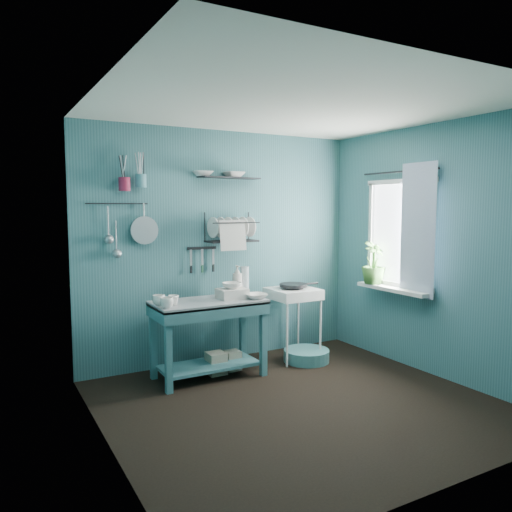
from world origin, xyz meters
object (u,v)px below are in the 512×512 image
mug_mid (174,300)px  storage_tin_small (232,360)px  mug_left (167,303)px  wash_tub (232,294)px  frying_pan (293,285)px  hotplate_stand (293,324)px  utensil_cup_magenta (124,184)px  work_counter (209,339)px  floor_basin (306,355)px  storage_tin_large (216,363)px  mug_right (159,300)px  potted_plant (374,263)px  colander (144,230)px  water_bottle (245,280)px  soap_bottle (237,280)px  dish_rack (232,227)px  utensil_cup_teal (141,181)px

mug_mid → storage_tin_small: size_ratio=0.50×
mug_left → wash_tub: 0.74m
mug_left → mug_mid: bearing=45.0°
frying_pan → hotplate_stand: bearing=0.0°
hotplate_stand → utensil_cup_magenta: size_ratio=6.06×
mug_left → utensil_cup_magenta: utensil_cup_magenta is taller
work_counter → mug_mid: size_ratio=10.89×
floor_basin → utensil_cup_magenta: bearing=165.5°
hotplate_stand → storage_tin_large: size_ratio=3.58×
mug_right → floor_basin: (1.64, -0.06, -0.75)m
storage_tin_small → mug_right: bearing=-174.3°
mug_mid → potted_plant: bearing=-5.2°
colander → floor_basin: (1.63, -0.50, -1.39)m
wash_tub → storage_tin_large: bearing=155.0°
mug_mid → storage_tin_large: mug_mid is taller
water_bottle → utensil_cup_magenta: size_ratio=2.15×
utensil_cup_magenta → colander: bearing=8.7°
utensil_cup_magenta → frying_pan: bearing=-10.2°
work_counter → floor_basin: 1.18m
work_counter → wash_tub: size_ratio=3.89×
soap_bottle → dish_rack: (0.02, 0.17, 0.55)m
utensil_cup_teal → colander: utensil_cup_teal is taller
soap_bottle → colander: (-0.91, 0.25, 0.53)m
hotplate_stand → colander: colander is taller
potted_plant → storage_tin_small: bearing=167.6°
dish_rack → floor_basin: dish_rack is taller
dish_rack → potted_plant: size_ratio=1.18×
utensil_cup_teal → utensil_cup_magenta: bearing=180.0°
work_counter → hotplate_stand: (1.06, 0.10, 0.01)m
potted_plant → storage_tin_small: (-1.58, 0.35, -0.96)m
work_counter → wash_tub: 0.50m
mug_mid → mug_left: bearing=-135.0°
storage_tin_large → storage_tin_small: (0.20, 0.03, -0.01)m
work_counter → utensil_cup_magenta: 1.71m
wash_tub → storage_tin_large: size_ratio=1.27×
potted_plant → storage_tin_large: 2.05m
soap_bottle → storage_tin_large: soap_bottle is taller
water_bottle → hotplate_stand: water_bottle is taller
work_counter → storage_tin_large: 0.30m
wash_tub → colander: (-0.74, 0.47, 0.63)m
frying_pan → colander: colander is taller
mug_left → mug_mid: mug_left is taller
soap_bottle → potted_plant: size_ratio=0.64×
storage_tin_large → potted_plant: bearing=-10.1°
water_bottle → utensil_cup_magenta: (-1.21, 0.20, 0.99)m
mug_right → wash_tub: bearing=-1.5°
water_bottle → colander: bearing=167.4°
wash_tub → utensil_cup_teal: 1.43m
dish_rack → utensil_cup_teal: (-0.97, 0.05, 0.47)m
work_counter → dish_rack: size_ratio=1.98×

